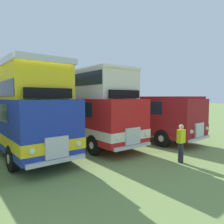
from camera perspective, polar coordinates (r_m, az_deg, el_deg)
name	(u,v)px	position (r m, az deg, el deg)	size (l,w,h in m)	color
bus_fourth_in_row	(18,108)	(12.59, -24.39, 1.03)	(2.84, 9.98, 4.52)	#1E339E
bus_fifth_in_row	(82,104)	(13.89, -8.28, 2.05)	(2.63, 9.74, 4.49)	red
bus_sixth_in_row	(127,113)	(16.19, 4.02, -0.14)	(3.20, 11.78, 2.99)	maroon
marshal_person	(181,143)	(9.93, 18.35, -8.09)	(0.36, 0.24, 1.73)	#23232D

